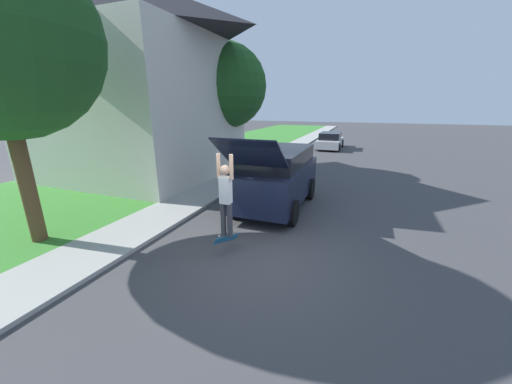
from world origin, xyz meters
TOP-DOWN VIEW (x-y plane):
  - ground_plane at (0.00, 0.00)m, footprint 120.00×120.00m
  - lawn at (-8.00, 6.00)m, footprint 10.00×80.00m
  - sidewalk at (-3.60, 6.00)m, footprint 1.80×80.00m
  - house at (-8.49, 5.96)m, footprint 9.02×8.59m
  - lawn_tree_far at (-5.02, 8.78)m, footprint 4.45×4.45m
  - suv_parked at (-0.44, 3.46)m, footprint 2.20×5.14m
  - car_down_street at (-0.50, 18.98)m, footprint 1.95×4.52m
  - skateboarder at (-0.51, -0.20)m, footprint 0.41×0.23m
  - skateboard at (-0.59, -0.10)m, footprint 0.36×0.76m

SIDE VIEW (x-z plane):
  - ground_plane at x=0.00m, z-range 0.00..0.00m
  - lawn at x=-8.00m, z-range 0.00..0.08m
  - sidewalk at x=-3.60m, z-range 0.00..0.10m
  - skateboard at x=-0.59m, z-range 0.17..0.52m
  - car_down_street at x=-0.50m, z-range -0.03..1.29m
  - suv_parked at x=-0.44m, z-range -0.23..2.49m
  - skateboarder at x=-0.51m, z-range 0.52..2.50m
  - lawn_tree_far at x=-5.02m, z-range 1.15..7.77m
  - house at x=-8.49m, z-range 0.26..9.25m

